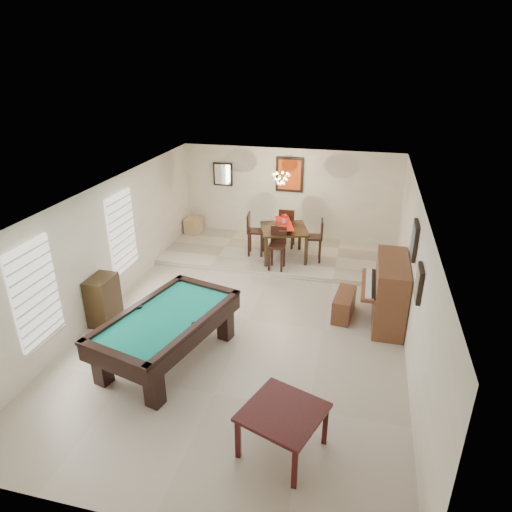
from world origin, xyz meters
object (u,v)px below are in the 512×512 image
at_px(upright_piano, 382,291).
at_px(dining_chair_south, 277,249).
at_px(dining_chair_west, 256,234).
at_px(dining_chair_north, 287,227).
at_px(corner_bench, 193,225).
at_px(square_table, 282,430).
at_px(apothecary_chest, 103,300).
at_px(flower_vase, 284,218).
at_px(pool_table, 168,338).
at_px(dining_chair_east, 314,240).
at_px(piano_bench, 344,305).
at_px(chandelier, 281,175).
at_px(dining_table, 284,241).

height_order(upright_piano, dining_chair_south, upright_piano).
distance_m(upright_piano, dining_chair_west, 3.91).
height_order(upright_piano, dining_chair_north, upright_piano).
bearing_deg(corner_bench, upright_piano, -33.37).
height_order(square_table, apothecary_chest, apothecary_chest).
bearing_deg(flower_vase, dining_chair_south, -93.54).
xyz_separation_m(square_table, dining_chair_south, (-1.14, 5.32, 0.30)).
bearing_deg(pool_table, dining_chair_north, 92.22).
relative_size(square_table, dining_chair_east, 0.90).
bearing_deg(dining_chair_west, piano_bench, -141.54).
distance_m(pool_table, upright_piano, 4.19).
relative_size(pool_table, flower_vase, 9.91).
relative_size(upright_piano, chandelier, 2.64).
bearing_deg(apothecary_chest, flower_vase, 51.36).
relative_size(flower_vase, chandelier, 0.43).
xyz_separation_m(dining_table, dining_chair_south, (-0.04, -0.68, 0.05)).
distance_m(flower_vase, dining_chair_east, 0.92).
height_order(apothecary_chest, dining_chair_east, dining_chair_east).
relative_size(upright_piano, dining_table, 1.41).
relative_size(flower_vase, dining_chair_north, 0.24).
relative_size(pool_table, upright_piano, 1.62).
relative_size(flower_vase, dining_chair_south, 0.25).
height_order(upright_piano, dining_table, upright_piano).
bearing_deg(dining_chair_west, dining_chair_north, -51.68).
relative_size(apothecary_chest, chandelier, 1.63).
xyz_separation_m(apothecary_chest, dining_chair_west, (2.18, 3.70, 0.18)).
bearing_deg(dining_chair_west, dining_chair_east, -98.81).
height_order(piano_bench, dining_chair_east, dining_chair_east).
relative_size(upright_piano, flower_vase, 6.10).
bearing_deg(chandelier, upright_piano, -45.65).
distance_m(piano_bench, dining_table, 2.87).
bearing_deg(dining_chair_east, dining_chair_north, -140.01).
distance_m(dining_chair_south, corner_bench, 3.39).
relative_size(piano_bench, dining_chair_west, 0.82).
bearing_deg(dining_chair_east, dining_chair_south, -56.54).
bearing_deg(dining_chair_north, corner_bench, -8.97).
xyz_separation_m(pool_table, apothecary_chest, (-1.72, 0.82, 0.06)).
distance_m(flower_vase, dining_chair_north, 0.91).
xyz_separation_m(square_table, apothecary_chest, (-4.02, 2.34, 0.15)).
distance_m(upright_piano, chandelier, 3.94).
height_order(piano_bench, dining_chair_north, dining_chair_north).
relative_size(square_table, dining_chair_south, 0.94).
xyz_separation_m(square_table, dining_chair_north, (-1.15, 6.75, 0.33)).
bearing_deg(chandelier, dining_table, -60.71).
bearing_deg(apothecary_chest, dining_chair_south, 45.94).
bearing_deg(dining_table, dining_chair_east, 0.70).
xyz_separation_m(square_table, chandelier, (-1.26, 6.28, 1.86)).
xyz_separation_m(pool_table, dining_chair_west, (0.46, 4.52, 0.24)).
relative_size(piano_bench, chandelier, 1.50).
xyz_separation_m(upright_piano, piano_bench, (-0.70, 0.01, -0.41)).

